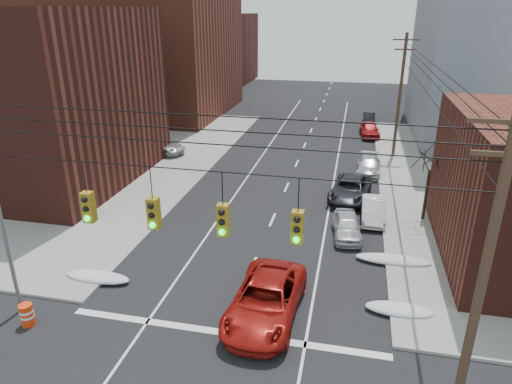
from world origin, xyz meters
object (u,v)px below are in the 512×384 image
at_px(lot_car_b, 159,146).
at_px(lot_car_d, 119,149).
at_px(red_pickup, 266,300).
at_px(lot_car_a, 90,171).
at_px(parked_car_f, 369,118).
at_px(parked_car_d, 369,166).
at_px(parked_car_a, 347,226).
at_px(construction_barrel, 27,315).
at_px(parked_car_c, 350,189).
at_px(parked_car_e, 370,130).
at_px(parked_car_b, 373,210).
at_px(lot_car_c, 64,165).

relative_size(lot_car_b, lot_car_d, 1.28).
bearing_deg(red_pickup, lot_car_a, 143.30).
bearing_deg(lot_car_d, parked_car_f, -63.89).
bearing_deg(parked_car_d, parked_car_a, -94.70).
bearing_deg(lot_car_a, parked_car_a, -121.13).
bearing_deg(red_pickup, construction_barrel, -161.68).
bearing_deg(red_pickup, lot_car_b, 126.36).
bearing_deg(parked_car_a, parked_car_c, 83.33).
height_order(red_pickup, lot_car_d, red_pickup).
bearing_deg(parked_car_a, construction_barrel, -145.43).
relative_size(parked_car_e, lot_car_d, 1.15).
xyz_separation_m(lot_car_b, lot_car_d, (-3.28, -1.74, -0.03)).
distance_m(parked_car_b, lot_car_c, 24.94).
distance_m(lot_car_b, lot_car_d, 3.71).
bearing_deg(parked_car_d, parked_car_c, -100.98).
xyz_separation_m(parked_car_b, lot_car_b, (-19.44, 10.37, 0.17)).
xyz_separation_m(lot_car_c, lot_car_d, (2.02, 5.43, -0.10)).
height_order(parked_car_e, lot_car_d, parked_car_e).
height_order(red_pickup, construction_barrel, red_pickup).
xyz_separation_m(parked_car_a, parked_car_c, (0.04, 5.97, 0.08)).
bearing_deg(parked_car_b, lot_car_c, 171.93).
distance_m(parked_car_b, lot_car_b, 22.03).
height_order(parked_car_d, lot_car_a, lot_car_a).
bearing_deg(parked_car_e, lot_car_a, -145.27).
distance_m(parked_car_a, lot_car_a, 21.07).
relative_size(parked_car_e, lot_car_a, 1.13).
bearing_deg(lot_car_c, parked_car_e, -71.79).
xyz_separation_m(parked_car_a, parked_car_f, (1.60, 30.52, -0.06)).
distance_m(parked_car_b, parked_car_f, 27.76).
bearing_deg(parked_car_d, lot_car_a, -161.14).
relative_size(red_pickup, parked_car_f, 1.64).
bearing_deg(parked_car_a, parked_car_b, 53.60).
xyz_separation_m(parked_car_e, lot_car_a, (-21.99, -18.69, 0.04)).
xyz_separation_m(red_pickup, lot_car_d, (-17.84, 20.11, -0.03)).
distance_m(parked_car_a, parked_car_e, 24.07).
height_order(parked_car_f, lot_car_b, lot_car_b).
distance_m(red_pickup, construction_barrel, 10.42).
xyz_separation_m(parked_car_e, lot_car_d, (-22.71, -12.62, 0.05)).
bearing_deg(parked_car_c, parked_car_b, -56.08).
height_order(parked_car_a, parked_car_e, parked_car_e).
bearing_deg(parked_car_c, parked_car_d, 84.89).
xyz_separation_m(parked_car_e, parked_car_f, (0.00, 6.51, -0.16)).
bearing_deg(construction_barrel, lot_car_c, 119.35).
height_order(lot_car_d, construction_barrel, lot_car_d).
bearing_deg(parked_car_c, red_pickup, -94.75).
bearing_deg(parked_car_b, lot_car_b, 151.22).
xyz_separation_m(parked_car_d, parked_car_f, (0.19, 18.61, -0.05)).
relative_size(parked_car_a, lot_car_c, 0.74).
distance_m(red_pickup, parked_car_b, 12.47).
bearing_deg(lot_car_d, parked_car_c, -118.38).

